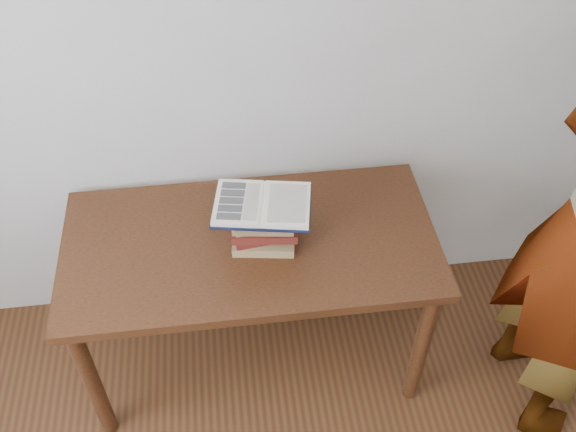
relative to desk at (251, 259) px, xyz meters
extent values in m
cube|color=silver|center=(-0.03, 0.37, 0.69)|extent=(3.50, 0.04, 2.60)
cube|color=#492912|center=(0.00, 0.00, 0.08)|extent=(1.32, 0.66, 0.04)
cylinder|color=#492912|center=(-0.60, -0.27, -0.27)|extent=(0.06, 0.06, 0.67)
cylinder|color=#492912|center=(0.60, -0.27, -0.27)|extent=(0.06, 0.06, 0.67)
cylinder|color=#492912|center=(-0.60, 0.27, -0.27)|extent=(0.06, 0.06, 0.67)
cylinder|color=#492912|center=(0.60, 0.27, -0.27)|extent=(0.06, 0.06, 0.67)
cube|color=#99784F|center=(0.05, 0.00, 0.12)|extent=(0.24, 0.21, 0.03)
cube|color=maroon|center=(0.05, 0.01, 0.15)|extent=(0.23, 0.16, 0.03)
cube|color=maroon|center=(0.05, 0.00, 0.18)|extent=(0.24, 0.19, 0.03)
cube|color=#99784F|center=(0.05, 0.01, 0.21)|extent=(0.23, 0.19, 0.03)
cube|color=#99784F|center=(0.06, 0.00, 0.24)|extent=(0.24, 0.19, 0.03)
cube|color=#192C4D|center=(0.04, 0.01, 0.26)|extent=(0.25, 0.18, 0.03)
cube|color=black|center=(0.05, -0.02, 0.28)|extent=(0.36, 0.28, 0.01)
cube|color=silver|center=(-0.03, 0.00, 0.29)|extent=(0.19, 0.24, 0.01)
cube|color=silver|center=(0.13, -0.03, 0.29)|extent=(0.19, 0.24, 0.01)
cylinder|color=silver|center=(0.05, -0.02, 0.29)|extent=(0.05, 0.21, 0.01)
cube|color=black|center=(-0.04, 0.07, 0.30)|extent=(0.08, 0.04, 0.00)
cube|color=black|center=(-0.05, 0.03, 0.30)|extent=(0.08, 0.04, 0.00)
cube|color=black|center=(-0.05, 0.00, 0.30)|extent=(0.08, 0.04, 0.00)
cube|color=black|center=(-0.06, -0.04, 0.30)|extent=(0.08, 0.04, 0.00)
cube|color=black|center=(-0.07, -0.07, 0.30)|extent=(0.08, 0.04, 0.00)
cube|color=silver|center=(0.01, -0.01, 0.30)|extent=(0.07, 0.18, 0.00)
cube|color=silver|center=(0.13, -0.03, 0.30)|extent=(0.15, 0.20, 0.00)
camera|label=1|loc=(-0.06, -1.52, 1.77)|focal=40.00mm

